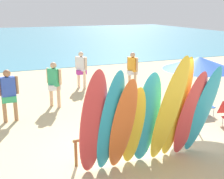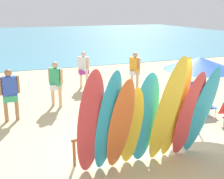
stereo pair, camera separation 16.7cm
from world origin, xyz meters
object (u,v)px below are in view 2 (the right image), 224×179
beachgoer_strolling (56,81)px  surfboard_yellow_5 (166,113)px  beach_chair_red (188,92)px  surfboard_red_0 (90,126)px  surfboard_yellow_6 (175,110)px  beachgoer_by_water (84,67)px  beachgoer_midbeach (135,68)px  surfboard_teal_1 (107,124)px  surfboard_teal_8 (201,113)px  surfboard_rack (134,135)px  surfboard_red_7 (188,116)px  beach_umbrella (200,63)px  surfboard_yellow_3 (132,127)px  surfboard_teal_4 (145,120)px  beach_chair_striped (204,102)px  surfboard_orange_2 (120,127)px  beachgoer_photographing (10,92)px

beachgoer_strolling → surfboard_yellow_5: bearing=-27.5°
surfboard_yellow_5 → beach_chair_red: surfboard_yellow_5 is taller
surfboard_red_0 → surfboard_yellow_6: bearing=1.1°
beach_chair_red → beachgoer_by_water: bearing=136.4°
beachgoer_strolling → beachgoer_midbeach: (3.73, 1.25, -0.02)m
surfboard_teal_1 → beachgoer_strolling: size_ratio=1.55×
beachgoer_by_water → surfboard_teal_8: bearing=149.3°
surfboard_yellow_6 → beachgoer_strolling: surfboard_yellow_6 is taller
surfboard_yellow_5 → surfboard_yellow_6: surfboard_yellow_5 is taller
surfboard_teal_1 → beach_chair_red: (4.60, 3.75, -0.79)m
surfboard_rack → surfboard_red_0: surfboard_red_0 is taller
surfboard_yellow_5 → surfboard_red_7: (0.68, 0.15, -0.21)m
surfboard_teal_1 → beach_umbrella: surfboard_teal_1 is taller
surfboard_teal_8 → surfboard_yellow_6: bearing=171.7°
surfboard_yellow_3 → surfboard_yellow_5: 0.81m
surfboard_teal_4 → surfboard_yellow_6: bearing=0.6°
beachgoer_strolling → surfboard_red_0: bearing=-45.3°
beachgoer_midbeach → surfboard_teal_4: bearing=-47.0°
surfboard_yellow_5 → beach_chair_striped: size_ratio=3.54×
surfboard_teal_8 → beach_umbrella: 2.23m
surfboard_orange_2 → beachgoer_strolling: 5.18m
surfboard_red_7 → beachgoer_strolling: size_ratio=1.42×
beachgoer_midbeach → surfboard_yellow_5: bearing=-43.2°
surfboard_yellow_3 → beach_chair_striped: size_ratio=2.58×
surfboard_teal_1 → surfboard_teal_4: 0.93m
beach_umbrella → surfboard_rack: bearing=-158.4°
surfboard_red_0 → beachgoer_by_water: 7.55m
surfboard_rack → surfboard_red_0: size_ratio=1.21×
beach_umbrella → beach_chair_red: bearing=61.1°
beachgoer_strolling → beach_umbrella: beach_umbrella is taller
beach_chair_red → beachgoer_photographing: bearing=-178.3°
surfboard_orange_2 → surfboard_rack: bearing=45.7°
beach_umbrella → surfboard_red_0: bearing=-156.1°
surfboard_yellow_3 → beachgoer_midbeach: 6.92m
surfboard_yellow_3 → surfboard_yellow_6: 1.08m
surfboard_red_0 → surfboard_teal_1: surfboard_red_0 is taller
beach_chair_red → beach_chair_striped: beach_chair_red is taller
surfboard_red_0 → surfboard_teal_4: 1.28m
surfboard_rack → beachgoer_strolling: bearing=103.4°
surfboard_teal_4 → surfboard_yellow_6: (0.74, -0.05, 0.14)m
surfboard_yellow_3 → beachgoer_photographing: (-2.32, 4.05, -0.02)m
surfboard_red_0 → beachgoer_strolling: size_ratio=1.56×
surfboard_teal_8 → beach_chair_striped: (2.15, 2.57, -0.75)m
surfboard_yellow_5 → beachgoer_midbeach: surfboard_yellow_5 is taller
surfboard_yellow_3 → beach_umbrella: size_ratio=0.96×
surfboard_yellow_3 → beachgoer_by_water: size_ratio=1.25×
surfboard_yellow_6 → beach_umbrella: (1.83, 1.64, 0.67)m
surfboard_red_7 → surfboard_teal_8: surfboard_teal_8 is taller
surfboard_teal_1 → surfboard_teal_4: bearing=3.6°
surfboard_teal_8 → surfboard_yellow_5: bearing=-174.5°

